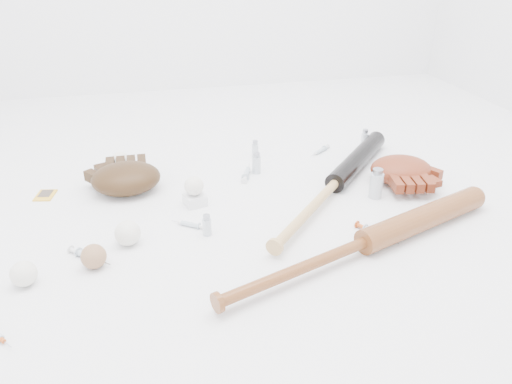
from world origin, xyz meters
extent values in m
plane|color=white|center=(0.00, 0.00, 0.00)|extent=(3.00, 3.00, 0.00)
cube|color=gold|center=(-0.65, 0.28, 0.00)|extent=(0.07, 0.09, 0.00)
cube|color=white|center=(-0.16, 0.11, 0.02)|extent=(0.08, 0.08, 0.04)
sphere|color=white|center=(-0.16, 0.11, 0.07)|extent=(0.06, 0.06, 0.06)
sphere|color=white|center=(-0.63, -0.22, 0.03)|extent=(0.07, 0.07, 0.07)
sphere|color=white|center=(-0.40, 0.45, 0.03)|extent=(0.07, 0.07, 0.07)
sphere|color=white|center=(-0.38, -0.09, 0.04)|extent=(0.07, 0.07, 0.07)
sphere|color=#966A48|center=(-0.46, -0.18, 0.03)|extent=(0.07, 0.07, 0.07)
cylinder|color=silver|center=(0.12, 0.45, 0.03)|extent=(0.03, 0.03, 0.07)
cylinder|color=silver|center=(0.59, 0.45, 0.04)|extent=(0.03, 0.03, 0.07)
cylinder|color=silver|center=(0.09, 0.30, 0.04)|extent=(0.03, 0.03, 0.08)
cylinder|color=silver|center=(0.43, 0.02, 0.05)|extent=(0.04, 0.04, 0.10)
cylinder|color=silver|center=(-0.15, -0.09, 0.03)|extent=(0.03, 0.03, 0.07)
camera|label=1|loc=(-0.30, -1.34, 0.79)|focal=35.00mm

